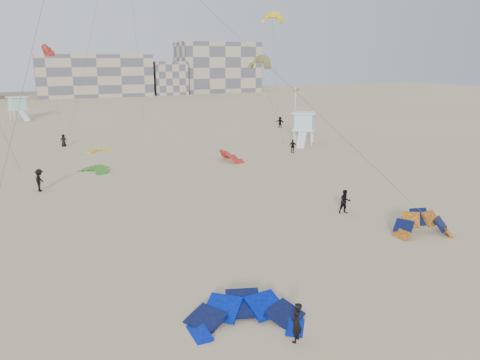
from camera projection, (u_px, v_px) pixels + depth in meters
name	position (u px, v px, depth m)	size (l,w,h in m)	color
ground	(241.00, 310.00, 20.50)	(320.00, 320.00, 0.00)	tan
kite_ground_blue	(246.00, 324.00, 19.37)	(4.99, 5.04, 1.48)	#001EC2
kite_ground_orange	(422.00, 235.00, 29.20)	(3.70, 2.88, 2.39)	orange
kite_ground_green	(94.00, 172.00, 45.64)	(3.17, 3.28, 0.89)	#499E25
kite_ground_red_far	(231.00, 161.00, 50.58)	(3.63, 3.22, 2.01)	#BB3517
kite_ground_yellow	(98.00, 151.00, 55.86)	(2.79, 2.93, 0.39)	yellow
kitesurfer_main	(296.00, 322.00, 18.01)	(0.59, 0.39, 1.63)	black
kitesurfer_b	(345.00, 202.00, 33.14)	(0.84, 0.65, 1.72)	black
kitesurfer_c	(40.00, 180.00, 38.64)	(1.22, 0.70, 1.90)	black
kitesurfer_d	(293.00, 146.00, 54.57)	(0.93, 0.39, 1.58)	black
kitesurfer_e	(64.00, 140.00, 58.56)	(0.76, 0.50, 1.56)	black
kitesurfer_f	(280.00, 122.00, 74.88)	(1.63, 0.52, 1.76)	black
kite_fly_olive	(260.00, 63.00, 55.91)	(4.03, 6.90, 10.44)	olive
kite_fly_yellow	(272.00, 19.00, 73.10)	(4.71, 4.70, 17.07)	yellow
kite_fly_red	(48.00, 51.00, 69.56)	(3.87, 3.71, 12.29)	#BB3517
lifeguard_tower_near	(304.00, 128.00, 60.31)	(4.06, 6.16, 4.10)	white
lifeguard_tower_far	(18.00, 108.00, 84.17)	(3.78, 6.15, 4.16)	white
flagpole	(295.00, 112.00, 62.02)	(0.59, 0.09, 7.22)	white
condo_mid	(94.00, 75.00, 138.06)	(32.00, 16.00, 12.00)	tan
condo_east	(218.00, 67.00, 154.95)	(26.00, 14.00, 16.00)	tan
condo_fill_right	(168.00, 78.00, 145.13)	(10.00, 10.00, 10.00)	tan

